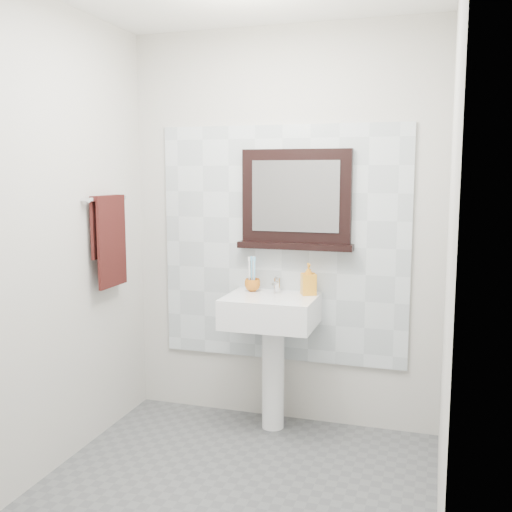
% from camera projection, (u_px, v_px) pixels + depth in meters
% --- Properties ---
extents(floor, '(2.00, 2.20, 0.01)m').
position_uv_depth(floor, '(224.00, 503.00, 2.94)').
color(floor, '#545759').
rests_on(floor, ground).
extents(back_wall, '(2.00, 0.01, 2.50)m').
position_uv_depth(back_wall, '(283.00, 229.00, 3.80)').
color(back_wall, beige).
rests_on(back_wall, ground).
extents(front_wall, '(2.00, 0.01, 2.50)m').
position_uv_depth(front_wall, '(89.00, 298.00, 1.72)').
color(front_wall, beige).
rests_on(front_wall, ground).
extents(left_wall, '(0.01, 2.20, 2.50)m').
position_uv_depth(left_wall, '(39.00, 243.00, 3.06)').
color(left_wall, beige).
rests_on(left_wall, ground).
extents(right_wall, '(0.01, 2.20, 2.50)m').
position_uv_depth(right_wall, '(449.00, 260.00, 2.47)').
color(right_wall, beige).
rests_on(right_wall, ground).
extents(splashback, '(1.60, 0.02, 1.50)m').
position_uv_depth(splashback, '(282.00, 245.00, 3.81)').
color(splashback, silver).
rests_on(splashback, back_wall).
extents(pedestal_sink, '(0.55, 0.44, 0.96)m').
position_uv_depth(pedestal_sink, '(271.00, 325.00, 3.67)').
color(pedestal_sink, white).
rests_on(pedestal_sink, ground).
extents(toothbrush_cup, '(0.11, 0.11, 0.08)m').
position_uv_depth(toothbrush_cup, '(252.00, 285.00, 3.79)').
color(toothbrush_cup, '#C16616').
rests_on(toothbrush_cup, pedestal_sink).
extents(toothbrushes, '(0.05, 0.04, 0.21)m').
position_uv_depth(toothbrushes, '(252.00, 272.00, 3.78)').
color(toothbrushes, white).
rests_on(toothbrushes, toothbrush_cup).
extents(soap_dispenser, '(0.12, 0.12, 0.19)m').
position_uv_depth(soap_dispenser, '(309.00, 279.00, 3.67)').
color(soap_dispenser, orange).
rests_on(soap_dispenser, pedestal_sink).
extents(framed_mirror, '(0.73, 0.11, 0.62)m').
position_uv_depth(framed_mirror, '(296.00, 202.00, 3.71)').
color(framed_mirror, black).
rests_on(framed_mirror, back_wall).
extents(towel_bar, '(0.07, 0.40, 0.03)m').
position_uv_depth(towel_bar, '(107.00, 199.00, 3.56)').
color(towel_bar, silver).
rests_on(towel_bar, left_wall).
extents(hand_towel, '(0.06, 0.30, 0.55)m').
position_uv_depth(hand_towel, '(109.00, 234.00, 3.59)').
color(hand_towel, black).
rests_on(hand_towel, towel_bar).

